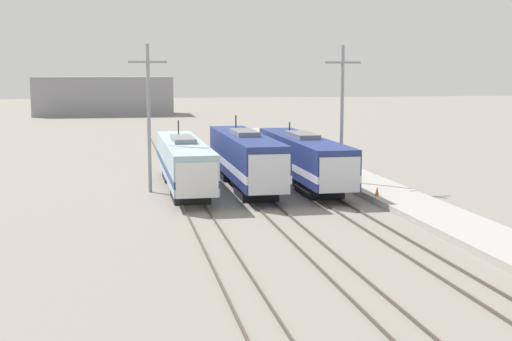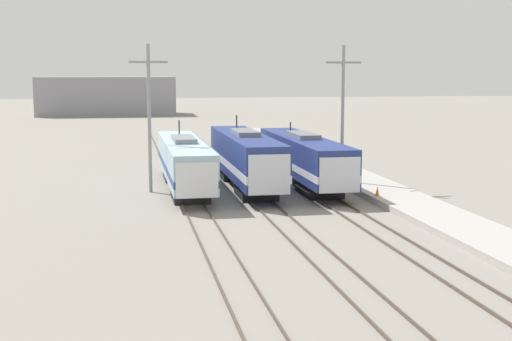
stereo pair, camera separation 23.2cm
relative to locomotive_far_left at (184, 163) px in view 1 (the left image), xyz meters
The scene contains 12 objects.
ground_plane 9.12m from the locomotive_far_left, 58.31° to the right, with size 400.00×400.00×0.00m, color gray.
rail_pair_far_left 7.81m from the locomotive_far_left, 90.00° to the right, with size 1.51×120.00×0.15m.
rail_pair_center 9.10m from the locomotive_far_left, 58.31° to the right, with size 1.51×120.00×0.15m.
rail_pair_far_right 12.17m from the locomotive_far_left, 39.00° to the right, with size 1.51×120.00×0.15m.
locomotive_far_left is the anchor object (origin of this frame).
locomotive_center 4.67m from the locomotive_far_left, ahead, with size 3.02×18.54×5.27m.
locomotive_far_right 9.34m from the locomotive_far_left, ahead, with size 3.04×19.55×4.62m.
catenary_tower_left 4.55m from the locomotive_far_left, 167.00° to the right, with size 2.78×0.26×10.78m.
catenary_tower_right 12.62m from the locomotive_far_left, ahead, with size 2.78×0.26×10.78m.
platform 16.00m from the locomotive_far_left, 28.40° to the right, with size 4.00×120.00×0.41m.
traffic_cone 14.56m from the locomotive_far_left, 30.79° to the right, with size 0.30×0.30×0.65m.
depot_building 98.10m from the locomotive_far_left, 94.53° to the left, with size 27.55×13.48×7.79m.
Camera 1 is at (-9.30, -45.28, 8.76)m, focal length 50.00 mm.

